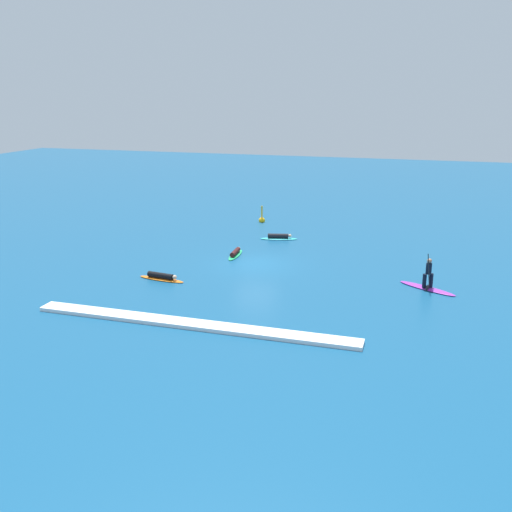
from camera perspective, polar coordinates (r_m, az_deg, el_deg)
The scene contains 7 objects.
ground_plane at distance 34.40m, azimuth 0.00°, elevation -0.80°, with size 120.00×120.00×0.00m, color navy.
surfer_on_green_board at distance 36.16m, azimuth -2.08°, elevation 0.28°, with size 0.71×2.57×0.39m.
surfer_on_purple_board at distance 31.26m, azimuth 16.82°, elevation -2.52°, with size 3.13×2.20×2.07m.
surfer_on_orange_board at distance 31.88m, azimuth -9.43°, elevation -2.10°, with size 2.84×0.90×0.41m.
surfer_on_teal_board at distance 40.19m, azimuth 2.30°, elevation 1.90°, with size 2.68×1.26×0.41m.
marker_buoy at distance 45.58m, azimuth 0.59°, elevation 3.67°, with size 0.50×0.50×1.42m.
wave_crest at distance 25.58m, azimuth -6.50°, elevation -6.79°, with size 15.17×0.90×0.18m, color white.
Camera 1 is at (9.54, -31.50, 9.99)m, focal length 39.92 mm.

